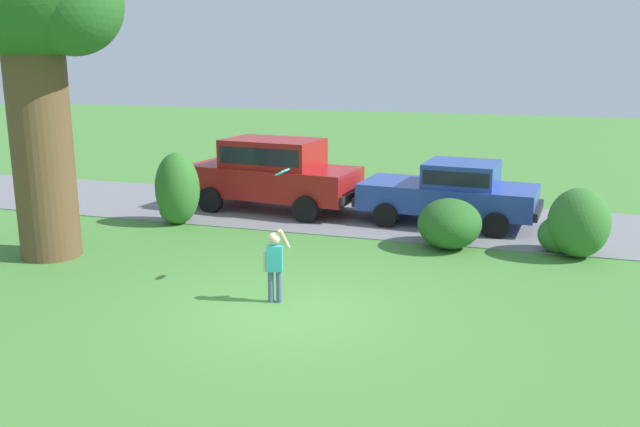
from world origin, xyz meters
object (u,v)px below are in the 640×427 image
parked_sedan (452,190)px  frisbee (282,172)px  parked_suv (273,171)px  child_thrower (275,261)px  oak_tree_large (36,7)px

parked_sedan → frisbee: frisbee is taller
parked_suv → frisbee: (2.37, -5.57, 0.99)m
child_thrower → parked_sedan: bearing=71.1°
parked_sedan → parked_suv: parked_suv is taller
oak_tree_large → parked_sedan: bearing=34.1°
parked_suv → child_thrower: 6.98m
parked_sedan → frisbee: size_ratio=16.12×
parked_sedan → parked_suv: 4.75m
parked_sedan → child_thrower: 6.73m
oak_tree_large → frisbee: oak_tree_large is taller
oak_tree_large → frisbee: size_ratio=24.66×
parked_suv → frisbee: bearing=-67.0°
parked_suv → child_thrower: size_ratio=3.78×
frisbee → parked_sedan: bearing=66.5°
oak_tree_large → parked_suv: oak_tree_large is taller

